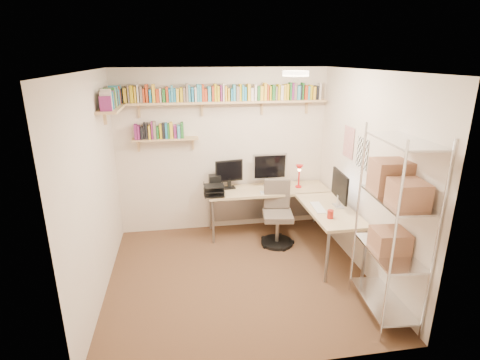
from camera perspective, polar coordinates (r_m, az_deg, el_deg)
name	(u,v)px	position (r m, az deg, el deg)	size (l,w,h in m)	color
ground	(238,276)	(4.90, -0.27, -14.37)	(3.20, 3.20, 0.00)	#4B3820
room_shell	(238,158)	(4.27, -0.24, 3.43)	(3.24, 3.04, 2.52)	beige
wall_shelves	(195,103)	(5.41, -6.89, 11.61)	(3.12, 1.09, 0.80)	tan
corner_desk	(275,195)	(5.54, 5.29, -2.22)	(1.91, 1.82, 1.24)	tan
office_chair	(277,218)	(5.54, 5.69, -5.76)	(0.50, 0.50, 0.94)	black
wire_rack	(394,207)	(4.02, 22.43, -3.86)	(0.50, 0.90, 2.01)	silver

